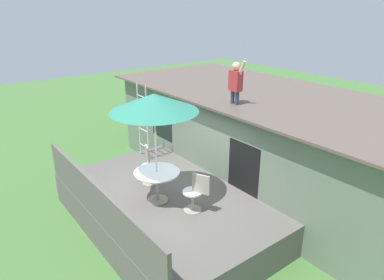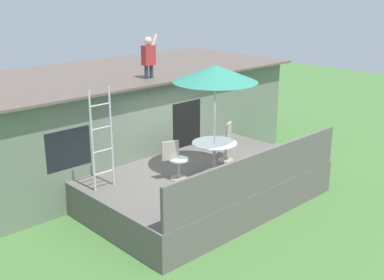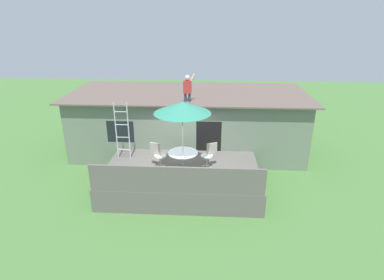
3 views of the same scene
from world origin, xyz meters
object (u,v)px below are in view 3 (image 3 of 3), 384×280
object	(u,v)px
step_ladder	(122,131)
patio_chair_right	(209,156)
patio_table	(183,157)
person_figure	(188,86)
patio_umbrella	(182,108)
patio_chair_left	(159,155)

from	to	relation	value
step_ladder	patio_chair_right	bearing A→B (deg)	-10.56
step_ladder	patio_table	bearing A→B (deg)	-23.46
step_ladder	patio_chair_right	xyz separation A→B (m)	(3.25, -0.61, -0.64)
person_figure	step_ladder	bearing A→B (deg)	-150.75
person_figure	patio_umbrella	bearing A→B (deg)	-90.13
patio_umbrella	step_ladder	bearing A→B (deg)	156.54
patio_chair_left	patio_chair_right	world-z (taller)	same
patio_table	step_ladder	size ratio (longest dim) A/B	0.47
patio_table	patio_chair_left	distance (m)	0.97
patio_table	patio_umbrella	xyz separation A→B (m)	(0.00, 0.00, 1.76)
person_figure	patio_chair_left	size ratio (longest dim) A/B	1.21
patio_chair_left	step_ladder	bearing A→B (deg)	173.77
patio_table	person_figure	xyz separation A→B (m)	(0.01, 2.35, 1.95)
patio_umbrella	person_figure	bearing A→B (deg)	89.87
patio_umbrella	step_ladder	distance (m)	2.86
patio_table	person_figure	size ratio (longest dim) A/B	0.94
patio_chair_right	person_figure	bearing A→B (deg)	-90.85
patio_umbrella	patio_chair_right	world-z (taller)	patio_umbrella
patio_umbrella	patio_chair_right	size ratio (longest dim) A/B	2.76
person_figure	patio_chair_left	xyz separation A→B (m)	(-0.92, -2.03, -2.08)
patio_table	patio_chair_left	bearing A→B (deg)	160.44
patio_umbrella	patio_chair_right	bearing A→B (deg)	25.34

